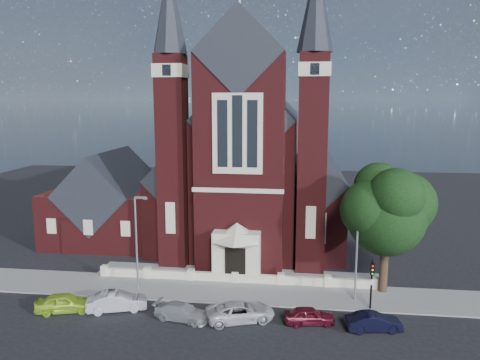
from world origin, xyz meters
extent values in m
plane|color=black|center=(0.00, 15.00, 0.00)|extent=(120.00, 120.00, 0.00)
cube|color=gray|center=(0.00, 4.50, 0.00)|extent=(60.00, 5.00, 0.12)
cube|color=gray|center=(0.00, 8.50, 0.00)|extent=(26.00, 3.00, 0.14)
cube|color=beige|center=(0.00, 6.50, 0.00)|extent=(24.00, 0.40, 0.90)
cube|color=#4C1416|center=(0.00, 25.00, 7.00)|extent=(10.00, 30.00, 14.00)
cube|color=black|center=(0.00, 25.00, 14.00)|extent=(10.00, 30.20, 10.00)
cube|color=#4C1416|center=(-7.50, 24.00, 4.00)|extent=(5.00, 26.00, 8.00)
cube|color=#4C1416|center=(7.50, 24.00, 4.00)|extent=(5.00, 26.00, 8.00)
cube|color=black|center=(-7.50, 24.00, 8.00)|extent=(5.01, 26.20, 5.01)
cube|color=black|center=(7.50, 24.00, 8.00)|extent=(5.01, 26.20, 5.01)
cube|color=#4C1416|center=(0.00, 9.50, 10.00)|extent=(8.00, 3.00, 20.00)
cube|color=black|center=(0.00, 9.50, 20.00)|extent=(8.00, 3.20, 8.00)
cube|color=beige|center=(0.00, 7.95, 13.00)|extent=(4.40, 0.15, 7.00)
cube|color=black|center=(0.00, 7.88, 13.20)|extent=(0.90, 0.08, 6.20)
cube|color=beige|center=(0.00, 7.50, 2.20)|extent=(4.20, 2.00, 4.40)
cube|color=black|center=(0.00, 6.45, 1.60)|extent=(1.80, 0.12, 3.20)
cone|color=beige|center=(0.00, 7.50, 4.40)|extent=(4.60, 4.60, 1.60)
cube|color=#4C1416|center=(-6.50, 10.50, 10.00)|extent=(2.60, 2.60, 20.00)
cube|color=beige|center=(-6.50, 10.50, 18.50)|extent=(2.80, 2.80, 1.20)
cone|color=black|center=(-6.50, 10.50, 24.00)|extent=(3.20, 3.20, 8.00)
cube|color=#4C1416|center=(6.50, 10.50, 10.00)|extent=(2.60, 2.60, 20.00)
cube|color=beige|center=(6.50, 10.50, 18.50)|extent=(2.80, 2.80, 1.20)
cone|color=black|center=(6.50, 10.50, 24.00)|extent=(3.20, 3.20, 8.00)
cube|color=#4C1416|center=(-16.00, 18.00, 3.00)|extent=(12.00, 12.00, 6.00)
cube|color=black|center=(-16.00, 18.00, 6.00)|extent=(8.49, 12.20, 8.49)
cylinder|color=black|center=(12.50, 6.00, 2.50)|extent=(0.70, 0.70, 5.00)
sphere|color=black|center=(12.50, 6.00, 6.50)|extent=(6.40, 6.40, 6.40)
sphere|color=black|center=(12.90, 4.80, 8.50)|extent=(4.40, 4.40, 4.40)
cylinder|color=gray|center=(-8.00, 4.00, 4.00)|extent=(0.16, 0.16, 8.00)
cube|color=gray|center=(-7.50, 4.00, 8.00)|extent=(1.00, 0.15, 0.18)
cube|color=gray|center=(-7.10, 4.00, 7.92)|extent=(0.35, 0.22, 0.12)
cylinder|color=gray|center=(10.00, 4.00, 4.00)|extent=(0.16, 0.16, 8.00)
cube|color=gray|center=(10.50, 4.00, 8.00)|extent=(1.00, 0.15, 0.18)
cube|color=gray|center=(10.90, 4.00, 7.92)|extent=(0.35, 0.22, 0.12)
cylinder|color=black|center=(11.00, 2.50, 2.00)|extent=(0.14, 0.14, 4.00)
cube|color=black|center=(11.00, 2.35, 3.30)|extent=(0.28, 0.22, 0.90)
sphere|color=red|center=(11.00, 2.22, 3.60)|extent=(0.14, 0.14, 0.14)
sphere|color=#CC8C0C|center=(11.00, 2.22, 3.30)|extent=(0.14, 0.14, 0.14)
sphere|color=#0C9919|center=(11.00, 2.22, 3.00)|extent=(0.14, 0.14, 0.14)
imported|color=#97C226|center=(-12.08, -0.77, 0.72)|extent=(4.55, 2.82, 1.45)
imported|color=#A5A9AD|center=(-8.23, -0.07, 0.74)|extent=(4.73, 2.91, 1.47)
imported|color=#93979A|center=(-2.90, -0.95, 0.61)|extent=(4.51, 2.66, 1.23)
imported|color=silver|center=(1.33, -0.53, 0.70)|extent=(5.49, 3.87, 1.39)
imported|color=#530E1B|center=(6.31, -0.42, 0.62)|extent=(3.83, 2.00, 1.25)
imported|color=black|center=(10.76, -0.86, 0.64)|extent=(4.04, 1.93, 1.28)
camera|label=1|loc=(5.33, -32.17, 15.88)|focal=35.00mm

